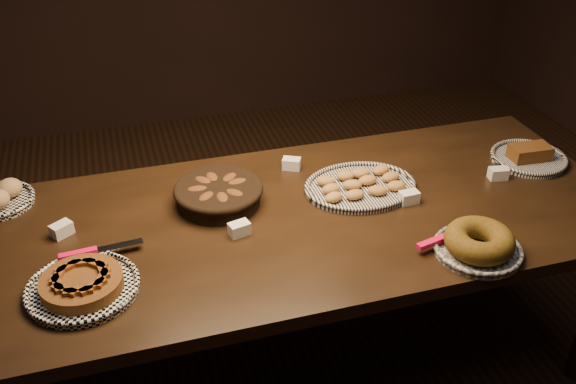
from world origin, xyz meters
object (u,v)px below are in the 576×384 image
object	(u,v)px
bundt_cake_plate	(478,244)
apple_tart_plate	(82,285)
madeleine_platter	(360,186)
buffet_table	(297,232)

from	to	relation	value
bundt_cake_plate	apple_tart_plate	bearing A→B (deg)	-173.93
apple_tart_plate	madeleine_platter	xyz separation A→B (m)	(1.02, 0.30, -0.01)
madeleine_platter	bundt_cake_plate	size ratio (longest dim) A/B	1.26
apple_tart_plate	madeleine_platter	size ratio (longest dim) A/B	0.87
buffet_table	bundt_cake_plate	size ratio (longest dim) A/B	7.13
buffet_table	apple_tart_plate	world-z (taller)	apple_tart_plate
apple_tart_plate	madeleine_platter	world-z (taller)	apple_tart_plate
buffet_table	bundt_cake_plate	world-z (taller)	bundt_cake_plate
madeleine_platter	buffet_table	bearing A→B (deg)	-167.08
madeleine_platter	bundt_cake_plate	bearing A→B (deg)	-71.36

